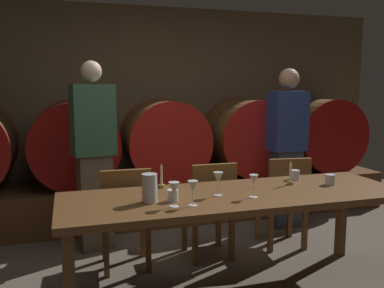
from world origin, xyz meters
TOP-DOWN VIEW (x-y plane):
  - back_wall at (0.00, 2.62)m, footprint 5.99×0.24m
  - barrel_shelf at (0.00, 2.07)m, footprint 5.39×0.90m
  - wine_barrel_left at (-1.02, 2.07)m, footprint 0.93×0.78m
  - wine_barrel_center at (-0.02, 2.07)m, footprint 0.93×0.78m
  - wine_barrel_right at (1.03, 2.07)m, footprint 0.93×0.78m
  - wine_barrel_far_right at (2.06, 2.07)m, footprint 0.93×0.78m
  - dining_table at (0.07, 0.15)m, footprint 2.53×0.82m
  - chair_left at (-0.66, 0.75)m, footprint 0.42×0.42m
  - chair_center at (0.09, 0.77)m, footprint 0.40×0.40m
  - chair_right at (0.86, 0.82)m, footprint 0.44×0.44m
  - guest_left at (-0.86, 1.32)m, footprint 0.42×0.30m
  - guest_right at (1.17, 1.35)m, footprint 0.38×0.25m
  - candle_left at (-0.42, 0.47)m, footprint 0.05×0.05m
  - candle_right at (0.59, 0.27)m, footprint 0.05×0.05m
  - pitcher at (-0.58, 0.10)m, footprint 0.10×0.10m
  - wine_glass_far_left at (-0.45, -0.05)m, footprint 0.07×0.07m
  - wine_glass_center_left at (-0.33, -0.06)m, footprint 0.07×0.07m
  - wine_glass_center_right at (-0.08, 0.12)m, footprint 0.07×0.07m
  - wine_glass_far_right at (0.14, 0.01)m, footprint 0.06×0.06m
  - cup_left at (-0.43, 0.08)m, footprint 0.08×0.08m
  - cup_center at (0.71, 0.42)m, footprint 0.08×0.08m
  - cup_right at (0.88, 0.18)m, footprint 0.08×0.08m

SIDE VIEW (x-z plane):
  - barrel_shelf at x=0.00m, z-range 0.00..0.45m
  - chair_left at x=-0.66m, z-range 0.05..0.93m
  - chair_center at x=0.09m, z-range 0.05..0.93m
  - chair_right at x=0.86m, z-range 0.05..0.93m
  - dining_table at x=0.07m, z-range 0.31..1.07m
  - cup_left at x=-0.43m, z-range 0.76..0.84m
  - cup_center at x=0.71m, z-range 0.76..0.84m
  - cup_right at x=0.88m, z-range 0.76..0.84m
  - candle_left at x=-0.42m, z-range 0.72..0.91m
  - candle_right at x=0.59m, z-range 0.72..0.91m
  - pitcher at x=-0.58m, z-range 0.76..0.95m
  - wine_glass_far_left at x=-0.45m, z-range 0.79..0.96m
  - wine_glass_far_right at x=0.14m, z-range 0.80..0.96m
  - wine_glass_center_left at x=-0.33m, z-range 0.80..0.97m
  - wine_glass_center_right at x=-0.08m, z-range 0.80..0.97m
  - guest_right at x=1.17m, z-range 0.03..1.75m
  - guest_left at x=-0.86m, z-range 0.02..1.78m
  - wine_barrel_left at x=-1.02m, z-range 0.44..1.37m
  - wine_barrel_center at x=-0.02m, z-range 0.44..1.37m
  - wine_barrel_right at x=1.03m, z-range 0.44..1.37m
  - wine_barrel_far_right at x=2.06m, z-range 0.44..1.37m
  - back_wall at x=0.00m, z-range 0.00..2.49m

